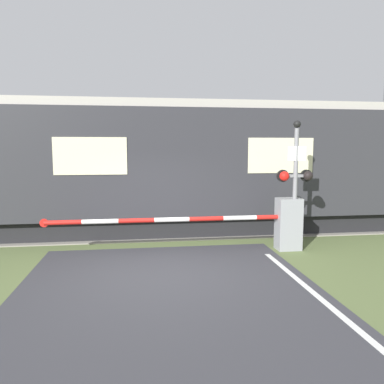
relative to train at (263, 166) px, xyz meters
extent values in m
plane|color=#5B6B3D|center=(-3.46, -4.23, -2.01)|extent=(80.00, 80.00, 0.00)
cube|color=gray|center=(-3.46, 0.00, -2.00)|extent=(36.00, 3.20, 0.03)
cube|color=#595451|center=(-3.46, -0.72, -1.93)|extent=(36.00, 0.08, 0.10)
cube|color=#595451|center=(-3.46, 0.72, -1.93)|extent=(36.00, 0.08, 0.10)
cube|color=black|center=(0.00, 0.00, -1.71)|extent=(17.56, 2.67, 0.60)
cube|color=#2D2D33|center=(0.00, 0.00, 0.13)|extent=(19.08, 3.14, 3.09)
cube|color=#ADA89E|center=(0.00, 0.00, 1.80)|extent=(18.70, 2.89, 0.24)
cube|color=beige|center=(0.00, -1.58, 0.37)|extent=(1.91, 0.02, 0.99)
cube|color=beige|center=(-5.25, -1.58, 0.37)|extent=(1.91, 0.02, 0.99)
cube|color=gray|center=(-0.22, -2.80, -1.35)|extent=(0.60, 0.44, 1.32)
cylinder|color=gray|center=(-0.22, -2.80, -1.16)|extent=(0.16, 0.16, 0.18)
cylinder|color=red|center=(-0.65, -2.80, -1.16)|extent=(0.85, 0.11, 0.11)
cylinder|color=white|center=(-1.50, -2.80, -1.16)|extent=(0.85, 0.11, 0.11)
cylinder|color=red|center=(-2.35, -2.80, -1.16)|extent=(0.85, 0.11, 0.11)
cylinder|color=white|center=(-3.21, -2.80, -1.16)|extent=(0.85, 0.11, 0.11)
cylinder|color=red|center=(-4.06, -2.80, -1.16)|extent=(0.85, 0.11, 0.11)
cylinder|color=white|center=(-4.91, -2.80, -1.16)|extent=(0.85, 0.11, 0.11)
cylinder|color=red|center=(-5.76, -2.80, -1.16)|extent=(0.85, 0.11, 0.11)
cylinder|color=red|center=(-6.19, -2.80, -1.16)|extent=(0.20, 0.02, 0.20)
cylinder|color=gray|center=(-0.14, -2.95, -0.48)|extent=(0.11, 0.11, 3.07)
cube|color=gray|center=(-0.14, -2.95, -0.11)|extent=(0.73, 0.07, 0.07)
sphere|color=red|center=(-0.44, -3.00, -0.11)|extent=(0.24, 0.24, 0.24)
sphere|color=black|center=(0.17, -3.00, -0.11)|extent=(0.24, 0.24, 0.24)
cylinder|color=black|center=(-0.44, -2.89, -0.11)|extent=(0.30, 0.06, 0.30)
cylinder|color=black|center=(0.17, -2.89, -0.11)|extent=(0.30, 0.06, 0.30)
cube|color=white|center=(-0.14, -2.99, 0.44)|extent=(0.46, 0.02, 0.35)
sphere|color=black|center=(-0.14, -2.95, 1.16)|extent=(0.18, 0.18, 0.18)
cylinder|color=slate|center=(5.95, 2.47, 0.93)|extent=(0.20, 0.20, 5.88)
camera|label=1|loc=(-3.95, -11.75, 0.57)|focal=35.00mm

